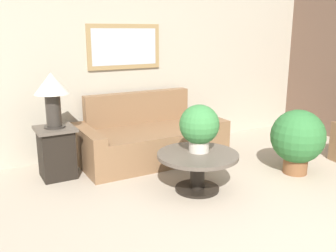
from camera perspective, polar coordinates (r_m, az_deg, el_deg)
The scene contains 7 objects.
wall_back at distance 5.67m, azimuth -2.45°, elevation 9.84°, with size 7.63×0.09×2.60m.
couch_main at distance 5.21m, azimuth -2.81°, elevation -2.02°, with size 1.95×0.99×0.89m.
coffee_table at distance 4.19m, azimuth 4.53°, elevation -5.72°, with size 0.90×0.90×0.43m.
side_table at distance 4.74m, azimuth -16.61°, elevation -3.82°, with size 0.45×0.45×0.63m.
table_lamp at distance 4.57m, azimuth -17.28°, elevation 5.22°, with size 0.41×0.41×0.65m.
potted_plant_on_table at distance 4.14m, azimuth 4.78°, elevation -0.03°, with size 0.44×0.44×0.53m.
potted_plant_floor at distance 4.90m, azimuth 19.15°, elevation -1.77°, with size 0.67×0.67×0.81m.
Camera 1 is at (-2.54, -1.63, 1.75)m, focal length 40.00 mm.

